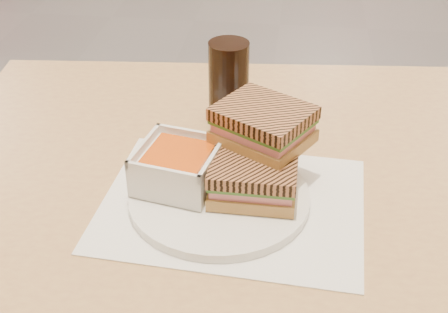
# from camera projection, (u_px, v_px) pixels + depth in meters

# --- Properties ---
(main_table) EXTENTS (1.26, 0.80, 0.75)m
(main_table) POSITION_uv_depth(u_px,v_px,m) (303.00, 214.00, 1.01)
(main_table) COLOR tan
(main_table) RESTS_ON ground
(tray_liner) EXTENTS (0.39, 0.31, 0.00)m
(tray_liner) POSITION_uv_depth(u_px,v_px,m) (232.00, 204.00, 0.85)
(tray_liner) COLOR white
(tray_liner) RESTS_ON main_table
(plate) EXTENTS (0.26, 0.26, 0.01)m
(plate) POSITION_uv_depth(u_px,v_px,m) (219.00, 197.00, 0.85)
(plate) COLOR white
(plate) RESTS_ON tray_liner
(soup_bowl) EXTENTS (0.13, 0.13, 0.06)m
(soup_bowl) POSITION_uv_depth(u_px,v_px,m) (178.00, 167.00, 0.85)
(soup_bowl) COLOR white
(soup_bowl) RESTS_ON plate
(panini_lower) EXTENTS (0.12, 0.10, 0.05)m
(panini_lower) POSITION_uv_depth(u_px,v_px,m) (253.00, 178.00, 0.83)
(panini_lower) COLOR tan
(panini_lower) RESTS_ON plate
(panini_upper) EXTENTS (0.16, 0.15, 0.06)m
(panini_upper) POSITION_uv_depth(u_px,v_px,m) (263.00, 125.00, 0.85)
(panini_upper) COLOR tan
(panini_upper) RESTS_ON panini_lower
(cola_glass) EXTENTS (0.07, 0.07, 0.15)m
(cola_glass) POSITION_uv_depth(u_px,v_px,m) (229.00, 83.00, 1.01)
(cola_glass) COLOR black
(cola_glass) RESTS_ON main_table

